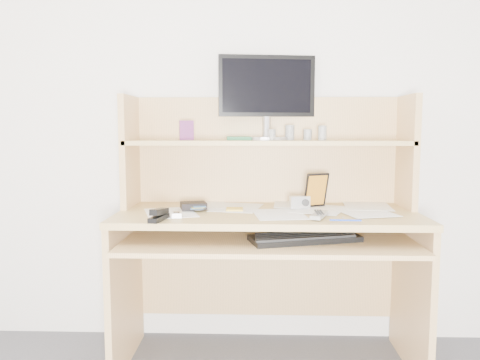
{
  "coord_description": "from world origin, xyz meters",
  "views": [
    {
      "loc": [
        -0.06,
        -0.69,
        1.14
      ],
      "look_at": [
        -0.13,
        1.43,
        0.9
      ],
      "focal_mm": 35.0,
      "sensor_mm": 36.0,
      "label": 1
    }
  ],
  "objects_px": {
    "keyboard": "(305,237)",
    "game_case": "(316,190)",
    "monitor": "(267,95)",
    "desk": "(267,220)",
    "tv_remote": "(319,215)"
  },
  "relations": [
    {
      "from": "keyboard",
      "to": "game_case",
      "type": "distance_m",
      "value": 0.32
    },
    {
      "from": "game_case",
      "to": "monitor",
      "type": "distance_m",
      "value": 0.55
    },
    {
      "from": "desk",
      "to": "monitor",
      "type": "relative_size",
      "value": 2.83
    },
    {
      "from": "tv_remote",
      "to": "game_case",
      "type": "xyz_separation_m",
      "value": [
        0.02,
        0.25,
        0.08
      ]
    },
    {
      "from": "keyboard",
      "to": "tv_remote",
      "type": "height_order",
      "value": "tv_remote"
    },
    {
      "from": "keyboard",
      "to": "monitor",
      "type": "height_order",
      "value": "monitor"
    },
    {
      "from": "keyboard",
      "to": "game_case",
      "type": "height_order",
      "value": "game_case"
    },
    {
      "from": "tv_remote",
      "to": "game_case",
      "type": "height_order",
      "value": "game_case"
    },
    {
      "from": "desk",
      "to": "keyboard",
      "type": "bearing_deg",
      "value": -57.24
    },
    {
      "from": "desk",
      "to": "monitor",
      "type": "bearing_deg",
      "value": 90.47
    },
    {
      "from": "desk",
      "to": "tv_remote",
      "type": "distance_m",
      "value": 0.33
    },
    {
      "from": "tv_remote",
      "to": "game_case",
      "type": "distance_m",
      "value": 0.27
    },
    {
      "from": "desk",
      "to": "keyboard",
      "type": "xyz_separation_m",
      "value": [
        0.16,
        -0.25,
        -0.03
      ]
    },
    {
      "from": "desk",
      "to": "keyboard",
      "type": "relative_size",
      "value": 2.77
    },
    {
      "from": "keyboard",
      "to": "tv_remote",
      "type": "bearing_deg",
      "value": -8.46
    }
  ]
}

